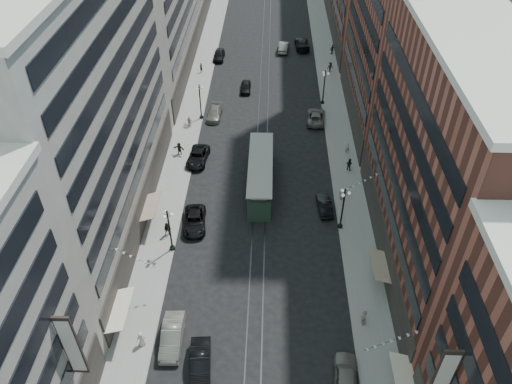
# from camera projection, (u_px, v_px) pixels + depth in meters

# --- Properties ---
(ground) EXTENTS (220.00, 220.00, 0.00)m
(ground) POSITION_uv_depth(u_px,v_px,m) (264.00, 103.00, 78.24)
(ground) COLOR black
(ground) RESTS_ON ground
(sidewalk_west) EXTENTS (4.00, 180.00, 0.15)m
(sidewalk_west) POSITION_uv_depth(u_px,v_px,m) (201.00, 73.00, 86.15)
(sidewalk_west) COLOR gray
(sidewalk_west) RESTS_ON ground
(sidewalk_east) EXTENTS (4.00, 180.00, 0.15)m
(sidewalk_east) POSITION_uv_depth(u_px,v_px,m) (329.00, 74.00, 85.62)
(sidewalk_east) COLOR gray
(sidewalk_east) RESTS_ON ground
(rail_west) EXTENTS (0.12, 180.00, 0.02)m
(rail_west) POSITION_uv_depth(u_px,v_px,m) (261.00, 74.00, 85.94)
(rail_west) COLOR #2D2D33
(rail_west) RESTS_ON ground
(rail_east) EXTENTS (0.12, 180.00, 0.02)m
(rail_east) POSITION_uv_depth(u_px,v_px,m) (269.00, 74.00, 85.91)
(rail_east) COLOR #2D2D33
(rail_east) RESTS_ON ground
(building_west_mid) EXTENTS (8.00, 36.00, 28.00)m
(building_west_mid) POSITION_uv_depth(u_px,v_px,m) (87.00, 112.00, 48.95)
(building_west_mid) COLOR gray
(building_west_mid) RESTS_ON ground
(building_east_mid) EXTENTS (8.00, 30.00, 24.00)m
(building_east_mid) POSITION_uv_depth(u_px,v_px,m) (444.00, 165.00, 45.55)
(building_east_mid) COLOR brown
(building_east_mid) RESTS_ON ground
(lamppost_sw_far) EXTENTS (1.03, 1.14, 5.52)m
(lamppost_sw_far) POSITION_uv_depth(u_px,v_px,m) (170.00, 229.00, 51.88)
(lamppost_sw_far) COLOR black
(lamppost_sw_far) RESTS_ON sidewalk_west
(lamppost_sw_mid) EXTENTS (1.03, 1.14, 5.52)m
(lamppost_sw_mid) POSITION_uv_depth(u_px,v_px,m) (200.00, 100.00, 72.64)
(lamppost_sw_mid) COLOR black
(lamppost_sw_mid) RESTS_ON sidewalk_west
(lamppost_se_far) EXTENTS (1.03, 1.14, 5.52)m
(lamppost_se_far) POSITION_uv_depth(u_px,v_px,m) (343.00, 207.00, 54.51)
(lamppost_se_far) COLOR black
(lamppost_se_far) RESTS_ON sidewalk_east
(lamppost_se_mid) EXTENTS (1.03, 1.14, 5.52)m
(lamppost_se_mid) POSITION_uv_depth(u_px,v_px,m) (324.00, 86.00, 76.04)
(lamppost_se_mid) COLOR black
(lamppost_se_mid) RESTS_ON sidewalk_east
(streetcar) EXTENTS (2.93, 13.22, 3.66)m
(streetcar) POSITION_uv_depth(u_px,v_px,m) (260.00, 176.00, 61.16)
(streetcar) COLOR #263C2D
(streetcar) RESTS_ON ground
(car_1) EXTENTS (1.93, 5.19, 1.70)m
(car_1) POSITION_uv_depth(u_px,v_px,m) (172.00, 336.00, 44.52)
(car_1) COLOR slate
(car_1) RESTS_ON ground
(car_2) EXTENTS (2.93, 5.51, 1.47)m
(car_2) POSITION_uv_depth(u_px,v_px,m) (195.00, 221.00, 56.31)
(car_2) COLOR black
(car_2) RESTS_ON ground
(car_4) EXTENTS (2.49, 5.13, 1.69)m
(car_4) POSITION_uv_depth(u_px,v_px,m) (346.00, 377.00, 41.50)
(car_4) COLOR slate
(car_4) RESTS_ON ground
(car_5) EXTENTS (2.18, 5.11, 1.64)m
(car_5) POSITION_uv_depth(u_px,v_px,m) (200.00, 363.00, 42.48)
(car_5) COLOR black
(car_5) RESTS_ON ground
(pedestrian_1) EXTENTS (0.90, 0.67, 1.65)m
(pedestrian_1) POSITION_uv_depth(u_px,v_px,m) (141.00, 339.00, 44.16)
(pedestrian_1) COLOR beige
(pedestrian_1) RESTS_ON sidewalk_west
(pedestrian_2) EXTENTS (0.90, 0.57, 1.74)m
(pedestrian_2) POSITION_uv_depth(u_px,v_px,m) (168.00, 229.00, 54.83)
(pedestrian_2) COLOR black
(pedestrian_2) RESTS_ON sidewalk_west
(pedestrian_4) EXTENTS (0.62, 1.15, 1.88)m
(pedestrian_4) POSITION_uv_depth(u_px,v_px,m) (364.00, 318.00, 45.78)
(pedestrian_4) COLOR #B8AC99
(pedestrian_4) RESTS_ON sidewalk_east
(car_7) EXTENTS (2.95, 5.53, 1.48)m
(car_7) POSITION_uv_depth(u_px,v_px,m) (198.00, 157.00, 65.85)
(car_7) COLOR black
(car_7) RESTS_ON ground
(car_8) EXTENTS (2.20, 4.91, 1.40)m
(car_8) POSITION_uv_depth(u_px,v_px,m) (215.00, 113.00, 74.51)
(car_8) COLOR #636258
(car_8) RESTS_ON ground
(car_9) EXTENTS (1.98, 4.67, 1.57)m
(car_9) POSITION_uv_depth(u_px,v_px,m) (219.00, 55.00, 89.99)
(car_9) COLOR black
(car_9) RESTS_ON ground
(car_10) EXTENTS (1.87, 4.41, 1.41)m
(car_10) POSITION_uv_depth(u_px,v_px,m) (324.00, 205.00, 58.43)
(car_10) COLOR black
(car_10) RESTS_ON ground
(car_11) EXTENTS (3.02, 5.65, 1.51)m
(car_11) POSITION_uv_depth(u_px,v_px,m) (316.00, 117.00, 73.64)
(car_11) COLOR #626057
(car_11) RESTS_ON ground
(car_12) EXTENTS (2.83, 6.22, 1.76)m
(car_12) POSITION_uv_depth(u_px,v_px,m) (302.00, 43.00, 93.69)
(car_12) COLOR black
(car_12) RESTS_ON ground
(car_13) EXTENTS (1.64, 4.04, 1.37)m
(car_13) POSITION_uv_depth(u_px,v_px,m) (246.00, 87.00, 80.86)
(car_13) COLOR black
(car_13) RESTS_ON ground
(car_14) EXTENTS (2.02, 4.91, 1.58)m
(car_14) POSITION_uv_depth(u_px,v_px,m) (283.00, 47.00, 92.67)
(car_14) COLOR slate
(car_14) RESTS_ON ground
(pedestrian_5) EXTENTS (1.69, 0.95, 1.75)m
(pedestrian_5) POSITION_uv_depth(u_px,v_px,m) (179.00, 149.00, 66.81)
(pedestrian_5) COLOR black
(pedestrian_5) RESTS_ON sidewalk_west
(pedestrian_6) EXTENTS (0.95, 0.50, 1.57)m
(pedestrian_6) POSITION_uv_depth(u_px,v_px,m) (189.00, 122.00, 72.24)
(pedestrian_6) COLOR #A09284
(pedestrian_6) RESTS_ON sidewalk_west
(pedestrian_7) EXTENTS (0.97, 0.85, 1.76)m
(pedestrian_7) POSITION_uv_depth(u_px,v_px,m) (349.00, 164.00, 64.09)
(pedestrian_7) COLOR black
(pedestrian_7) RESTS_ON sidewalk_east
(pedestrian_8) EXTENTS (0.67, 0.48, 1.71)m
(pedestrian_8) POSITION_uv_depth(u_px,v_px,m) (347.00, 148.00, 66.96)
(pedestrian_8) COLOR #B3A695
(pedestrian_8) RESTS_ON sidewalk_east
(pedestrian_9) EXTENTS (1.22, 0.84, 1.75)m
(pedestrian_9) POSITION_uv_depth(u_px,v_px,m) (330.00, 67.00, 85.70)
(pedestrian_9) COLOR black
(pedestrian_9) RESTS_ON sidewalk_east
(pedestrian_extra_0) EXTENTS (0.73, 1.11, 1.59)m
(pedestrian_extra_0) POSITION_uv_depth(u_px,v_px,m) (341.00, 194.00, 59.63)
(pedestrian_extra_0) COLOR #AB9C8D
(pedestrian_extra_0) RESTS_ON sidewalk_east
(pedestrian_extra_1) EXTENTS (0.66, 0.71, 1.63)m
(pedestrian_extra_1) POSITION_uv_depth(u_px,v_px,m) (201.00, 68.00, 85.66)
(pedestrian_extra_1) COLOR black
(pedestrian_extra_1) RESTS_ON sidewalk_west
(pedestrian_extra_2) EXTENTS (1.18, 0.99, 1.85)m
(pedestrian_extra_2) POSITION_uv_depth(u_px,v_px,m) (332.00, 49.00, 91.15)
(pedestrian_extra_2) COLOR black
(pedestrian_extra_2) RESTS_ON sidewalk_east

